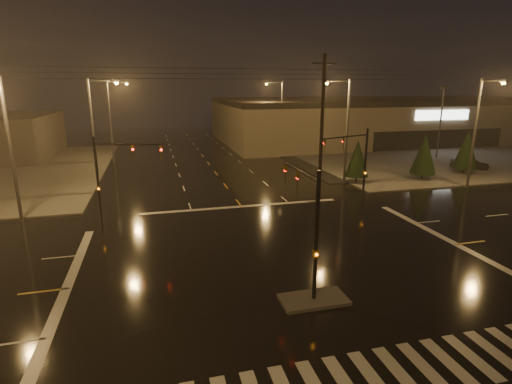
# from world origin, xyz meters

# --- Properties ---
(ground) EXTENTS (140.00, 140.00, 0.00)m
(ground) POSITION_xyz_m (0.00, 0.00, 0.00)
(ground) COLOR black
(ground) RESTS_ON ground
(sidewalk_ne) EXTENTS (36.00, 36.00, 0.12)m
(sidewalk_ne) POSITION_xyz_m (30.00, 30.00, 0.06)
(sidewalk_ne) COLOR #494741
(sidewalk_ne) RESTS_ON ground
(median_island) EXTENTS (3.00, 1.60, 0.15)m
(median_island) POSITION_xyz_m (0.00, -4.00, 0.07)
(median_island) COLOR #494741
(median_island) RESTS_ON ground
(crosswalk) EXTENTS (15.00, 2.60, 0.01)m
(crosswalk) POSITION_xyz_m (0.00, -9.00, 0.01)
(crosswalk) COLOR beige
(crosswalk) RESTS_ON ground
(stop_bar_far) EXTENTS (16.00, 0.50, 0.01)m
(stop_bar_far) POSITION_xyz_m (0.00, 11.00, 0.01)
(stop_bar_far) COLOR beige
(stop_bar_far) RESTS_ON ground
(parking_lot) EXTENTS (50.00, 24.00, 0.08)m
(parking_lot) POSITION_xyz_m (35.00, 28.00, 0.04)
(parking_lot) COLOR black
(parking_lot) RESTS_ON ground
(retail_building) EXTENTS (60.20, 28.30, 7.20)m
(retail_building) POSITION_xyz_m (35.00, 45.99, 3.84)
(retail_building) COLOR #756953
(retail_building) RESTS_ON ground
(signal_mast_median) EXTENTS (0.25, 4.59, 6.00)m
(signal_mast_median) POSITION_xyz_m (0.00, -3.07, 3.75)
(signal_mast_median) COLOR black
(signal_mast_median) RESTS_ON ground
(signal_mast_ne) EXTENTS (4.84, 1.86, 6.00)m
(signal_mast_ne) POSITION_xyz_m (9.50, 10.14, 3.79)
(signal_mast_ne) COLOR black
(signal_mast_ne) RESTS_ON ground
(signal_mast_nw) EXTENTS (4.84, 1.86, 6.00)m
(signal_mast_nw) POSITION_xyz_m (-9.50, 10.14, 3.79)
(signal_mast_nw) COLOR black
(signal_mast_nw) RESTS_ON ground
(streetlight_1) EXTENTS (2.77, 0.32, 10.00)m
(streetlight_1) POSITION_xyz_m (-11.18, 18.00, 5.80)
(streetlight_1) COLOR #38383A
(streetlight_1) RESTS_ON ground
(streetlight_2) EXTENTS (2.77, 0.32, 10.00)m
(streetlight_2) POSITION_xyz_m (-11.18, 34.00, 5.80)
(streetlight_2) COLOR #38383A
(streetlight_2) RESTS_ON ground
(streetlight_3) EXTENTS (2.77, 0.32, 10.00)m
(streetlight_3) POSITION_xyz_m (11.18, 16.00, 5.80)
(streetlight_3) COLOR #38383A
(streetlight_3) RESTS_ON ground
(streetlight_4) EXTENTS (2.77, 0.32, 10.00)m
(streetlight_4) POSITION_xyz_m (11.18, 36.00, 5.80)
(streetlight_4) COLOR #38383A
(streetlight_4) RESTS_ON ground
(streetlight_5) EXTENTS (0.32, 2.77, 10.00)m
(streetlight_5) POSITION_xyz_m (-16.00, 11.18, 5.80)
(streetlight_5) COLOR #38383A
(streetlight_5) RESTS_ON ground
(streetlight_6) EXTENTS (0.32, 2.77, 10.00)m
(streetlight_6) POSITION_xyz_m (22.00, 11.18, 5.80)
(streetlight_6) COLOR #38383A
(streetlight_6) RESTS_ON ground
(utility_pole_1) EXTENTS (2.20, 0.32, 12.00)m
(utility_pole_1) POSITION_xyz_m (8.00, 14.00, 6.13)
(utility_pole_1) COLOR black
(utility_pole_1) RESTS_ON ground
(conifer_0) EXTENTS (2.30, 2.30, 4.29)m
(conifer_0) POSITION_xyz_m (12.79, 16.01, 2.49)
(conifer_0) COLOR black
(conifer_0) RESTS_ON ground
(conifer_1) EXTENTS (2.55, 2.55, 4.69)m
(conifer_1) POSITION_xyz_m (20.03, 15.57, 2.69)
(conifer_1) COLOR black
(conifer_1) RESTS_ON ground
(conifer_2) EXTENTS (2.58, 2.58, 4.73)m
(conifer_2) POSITION_xyz_m (26.17, 16.71, 2.71)
(conifer_2) COLOR black
(conifer_2) RESTS_ON ground
(car_parked) EXTENTS (3.79, 4.21, 1.38)m
(car_parked) POSITION_xyz_m (28.93, 19.00, 0.69)
(car_parked) COLOR black
(car_parked) RESTS_ON ground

